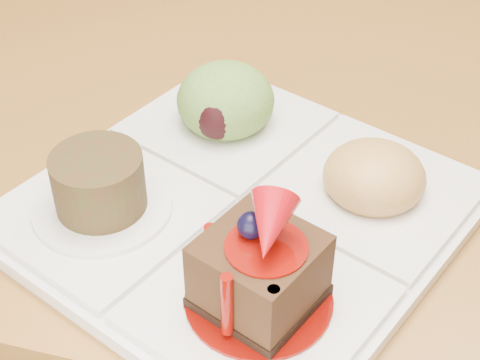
# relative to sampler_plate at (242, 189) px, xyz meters

# --- Properties ---
(ground) EXTENTS (6.00, 6.00, 0.00)m
(ground) POSITION_rel_sampler_plate_xyz_m (0.14, 0.74, -0.77)
(ground) COLOR #4F3216
(sampler_plate) EXTENTS (0.38, 0.38, 0.11)m
(sampler_plate) POSITION_rel_sampler_plate_xyz_m (0.00, 0.00, 0.00)
(sampler_plate) COLOR white
(sampler_plate) RESTS_ON dining_table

